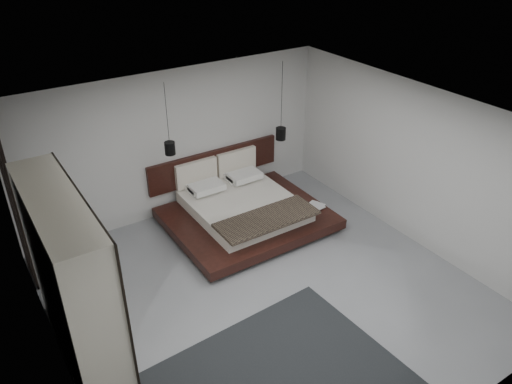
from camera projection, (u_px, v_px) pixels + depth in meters
floor at (267, 292)px, 7.75m from camera, size 6.00×6.00×0.00m
ceiling at (269, 124)px, 6.37m from camera, size 6.00×6.00×0.00m
wall_back at (177, 144)px, 9.25m from camera, size 6.00×0.00×6.00m
wall_front at (440, 354)px, 4.87m from camera, size 6.00×0.00×6.00m
wall_left at (49, 294)px, 5.64m from camera, size 0.00×6.00×6.00m
wall_right at (414, 165)px, 8.48m from camera, size 0.00×6.00×6.00m
lattice_screen at (14, 206)px, 7.50m from camera, size 0.05×0.90×2.60m
bed at (243, 209)px, 9.35m from camera, size 2.82×2.41×1.08m
book_lower at (313, 207)px, 9.42m from camera, size 0.31×0.35×0.03m
book_upper at (314, 207)px, 9.38m from camera, size 0.20×0.27×0.02m
pendant_left at (170, 148)px, 8.45m from camera, size 0.18×0.18×1.26m
pendant_right at (281, 134)px, 9.68m from camera, size 0.20×0.20×1.53m
wardrobe at (72, 284)px, 6.08m from camera, size 0.58×2.47×2.42m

